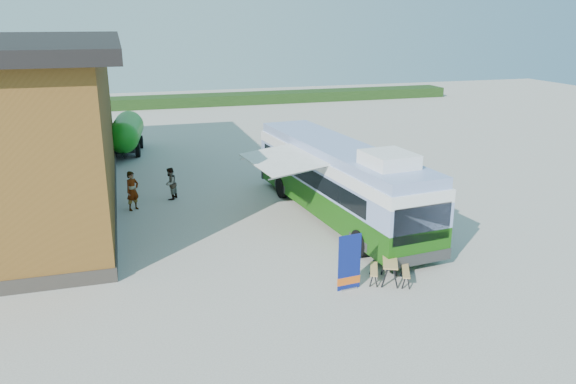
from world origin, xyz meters
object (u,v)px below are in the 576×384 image
object	(u,v)px
bus	(339,178)
person_b	(170,184)
person_a	(132,191)
picnic_table	(390,267)
slurry_tanker	(126,132)
banner	(349,267)

from	to	relation	value
bus	person_b	bearing A→B (deg)	138.80
person_a	picnic_table	bearing A→B (deg)	-87.97
bus	person_b	xyz separation A→B (m)	(-6.72, 4.71, -1.01)
slurry_tanker	banner	bearing A→B (deg)	-67.22
picnic_table	person_a	xyz separation A→B (m)	(-7.86, 9.89, 0.36)
banner	picnic_table	distance (m)	1.52
bus	picnic_table	bearing A→B (deg)	-101.93
picnic_table	person_a	bearing A→B (deg)	153.13
picnic_table	person_b	world-z (taller)	person_b
person_a	person_b	bearing A→B (deg)	-4.87
bus	slurry_tanker	xyz separation A→B (m)	(-8.49, 15.25, -0.42)
bus	person_a	world-z (taller)	bus
banner	person_b	size ratio (longest dim) A/B	1.21
person_b	slurry_tanker	xyz separation A→B (m)	(-1.77, 10.54, 0.59)
picnic_table	bus	bearing A→B (deg)	108.93
banner	person_b	xyz separation A→B (m)	(-4.59, 11.09, 0.01)
bus	banner	xyz separation A→B (m)	(-2.13, -6.39, -1.02)
person_b	picnic_table	bearing A→B (deg)	61.27
banner	slurry_tanker	world-z (taller)	slurry_tanker
picnic_table	slurry_tanker	bearing A→B (deg)	134.73
bus	person_a	xyz separation A→B (m)	(-8.49, 3.62, -0.89)
slurry_tanker	person_a	bearing A→B (deg)	-83.60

